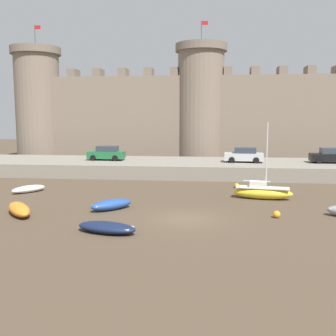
{
  "coord_description": "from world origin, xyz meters",
  "views": [
    {
      "loc": [
        1.53,
        -23.72,
        6.34
      ],
      "look_at": [
        -1.66,
        5.15,
        2.5
      ],
      "focal_mm": 42.0,
      "sensor_mm": 36.0,
      "label": 1
    }
  ],
  "objects_px": {
    "rowboat_midflat_centre": "(29,189)",
    "mooring_buoy_near_channel": "(237,186)",
    "rowboat_midflat_left": "(111,204)",
    "car_quay_centre_east": "(107,153)",
    "rowboat_foreground_left": "(107,227)",
    "rowboat_foreground_right": "(19,209)",
    "car_quay_centre_west": "(244,155)",
    "sailboat_midflat_right": "(262,192)",
    "mooring_buoy_off_centre": "(277,214)",
    "car_quay_east": "(331,156)"
  },
  "relations": [
    {
      "from": "rowboat_midflat_centre",
      "to": "mooring_buoy_near_channel",
      "type": "bearing_deg",
      "value": 12.83
    },
    {
      "from": "rowboat_midflat_left",
      "to": "mooring_buoy_near_channel",
      "type": "distance_m",
      "value": 12.92
    },
    {
      "from": "rowboat_midflat_centre",
      "to": "car_quay_centre_east",
      "type": "xyz_separation_m",
      "value": [
        3.4,
        12.3,
        1.87
      ]
    },
    {
      "from": "rowboat_foreground_left",
      "to": "mooring_buoy_near_channel",
      "type": "height_order",
      "value": "rowboat_foreground_left"
    },
    {
      "from": "rowboat_midflat_left",
      "to": "rowboat_foreground_right",
      "type": "distance_m",
      "value": 5.94
    },
    {
      "from": "car_quay_centre_west",
      "to": "car_quay_centre_east",
      "type": "bearing_deg",
      "value": 178.36
    },
    {
      "from": "rowboat_midflat_centre",
      "to": "rowboat_foreground_right",
      "type": "bearing_deg",
      "value": -68.46
    },
    {
      "from": "sailboat_midflat_right",
      "to": "mooring_buoy_near_channel",
      "type": "bearing_deg",
      "value": 110.09
    },
    {
      "from": "rowboat_foreground_left",
      "to": "rowboat_midflat_left",
      "type": "xyz_separation_m",
      "value": [
        -1.1,
        5.25,
        0.06
      ]
    },
    {
      "from": "rowboat_foreground_left",
      "to": "mooring_buoy_near_channel",
      "type": "xyz_separation_m",
      "value": [
        7.9,
        14.52,
        -0.1
      ]
    },
    {
      "from": "mooring_buoy_off_centre",
      "to": "rowboat_midflat_centre",
      "type": "bearing_deg",
      "value": 162.04
    },
    {
      "from": "rowboat_midflat_left",
      "to": "car_quay_centre_east",
      "type": "bearing_deg",
      "value": 106.08
    },
    {
      "from": "rowboat_midflat_left",
      "to": "sailboat_midflat_right",
      "type": "height_order",
      "value": "sailboat_midflat_right"
    },
    {
      "from": "rowboat_midflat_centre",
      "to": "car_quay_centre_west",
      "type": "distance_m",
      "value": 22.23
    },
    {
      "from": "mooring_buoy_off_centre",
      "to": "car_quay_east",
      "type": "relative_size",
      "value": 0.11
    },
    {
      "from": "rowboat_foreground_left",
      "to": "mooring_buoy_off_centre",
      "type": "distance_m",
      "value": 10.66
    },
    {
      "from": "mooring_buoy_off_centre",
      "to": "car_quay_east",
      "type": "bearing_deg",
      "value": 65.41
    },
    {
      "from": "rowboat_foreground_left",
      "to": "rowboat_foreground_right",
      "type": "xyz_separation_m",
      "value": [
        -6.68,
        3.23,
        0.07
      ]
    },
    {
      "from": "rowboat_midflat_centre",
      "to": "mooring_buoy_off_centre",
      "type": "relative_size",
      "value": 6.5
    },
    {
      "from": "rowboat_foreground_right",
      "to": "rowboat_midflat_left",
      "type": "bearing_deg",
      "value": 19.87
    },
    {
      "from": "car_quay_centre_east",
      "to": "car_quay_east",
      "type": "height_order",
      "value": "same"
    },
    {
      "from": "rowboat_midflat_centre",
      "to": "rowboat_midflat_left",
      "type": "xyz_separation_m",
      "value": [
        8.47,
        -5.29,
        0.07
      ]
    },
    {
      "from": "car_quay_centre_west",
      "to": "car_quay_east",
      "type": "height_order",
      "value": "same"
    },
    {
      "from": "rowboat_midflat_centre",
      "to": "sailboat_midflat_right",
      "type": "relative_size",
      "value": 0.51
    },
    {
      "from": "rowboat_midflat_centre",
      "to": "mooring_buoy_near_channel",
      "type": "relative_size",
      "value": 7.06
    },
    {
      "from": "mooring_buoy_near_channel",
      "to": "car_quay_centre_east",
      "type": "bearing_deg",
      "value": 149.39
    },
    {
      "from": "car_quay_centre_west",
      "to": "rowboat_foreground_left",
      "type": "bearing_deg",
      "value": -112.18
    },
    {
      "from": "mooring_buoy_near_channel",
      "to": "car_quay_centre_east",
      "type": "xyz_separation_m",
      "value": [
        -14.07,
        8.32,
        1.97
      ]
    },
    {
      "from": "rowboat_foreground_left",
      "to": "rowboat_midflat_centre",
      "type": "bearing_deg",
      "value": 132.22
    },
    {
      "from": "rowboat_foreground_left",
      "to": "car_quay_centre_east",
      "type": "relative_size",
      "value": 0.88
    },
    {
      "from": "sailboat_midflat_right",
      "to": "car_quay_centre_west",
      "type": "bearing_deg",
      "value": 91.96
    },
    {
      "from": "rowboat_midflat_centre",
      "to": "car_quay_east",
      "type": "xyz_separation_m",
      "value": [
        27.78,
        12.22,
        1.87
      ]
    },
    {
      "from": "mooring_buoy_off_centre",
      "to": "rowboat_midflat_left",
      "type": "bearing_deg",
      "value": 174.85
    },
    {
      "from": "rowboat_foreground_right",
      "to": "mooring_buoy_off_centre",
      "type": "distance_m",
      "value": 16.47
    },
    {
      "from": "rowboat_midflat_left",
      "to": "rowboat_foreground_left",
      "type": "bearing_deg",
      "value": -78.2
    },
    {
      "from": "rowboat_midflat_centre",
      "to": "car_quay_centre_west",
      "type": "relative_size",
      "value": 0.72
    },
    {
      "from": "sailboat_midflat_right",
      "to": "car_quay_centre_east",
      "type": "distance_m",
      "value": 20.38
    },
    {
      "from": "sailboat_midflat_right",
      "to": "mooring_buoy_off_centre",
      "type": "bearing_deg",
      "value": -88.02
    },
    {
      "from": "rowboat_foreground_left",
      "to": "rowboat_foreground_right",
      "type": "relative_size",
      "value": 1.03
    },
    {
      "from": "car_quay_centre_west",
      "to": "car_quay_east",
      "type": "bearing_deg",
      "value": 2.23
    },
    {
      "from": "rowboat_midflat_centre",
      "to": "rowboat_foreground_right",
      "type": "height_order",
      "value": "rowboat_foreground_right"
    },
    {
      "from": "sailboat_midflat_right",
      "to": "car_quay_centre_west",
      "type": "relative_size",
      "value": 1.41
    },
    {
      "from": "rowboat_midflat_left",
      "to": "rowboat_foreground_right",
      "type": "xyz_separation_m",
      "value": [
        -5.58,
        -2.02,
        0.01
      ]
    },
    {
      "from": "rowboat_foreground_right",
      "to": "mooring_buoy_near_channel",
      "type": "bearing_deg",
      "value": 37.73
    },
    {
      "from": "mooring_buoy_off_centre",
      "to": "car_quay_centre_west",
      "type": "xyz_separation_m",
      "value": [
        -0.62,
        18.13,
        1.95
      ]
    },
    {
      "from": "mooring_buoy_off_centre",
      "to": "rowboat_foreground_left",
      "type": "bearing_deg",
      "value": -156.35
    },
    {
      "from": "rowboat_foreground_left",
      "to": "rowboat_midflat_left",
      "type": "relative_size",
      "value": 1.23
    },
    {
      "from": "mooring_buoy_off_centre",
      "to": "rowboat_foreground_right",
      "type": "bearing_deg",
      "value": -176.38
    },
    {
      "from": "rowboat_midflat_centre",
      "to": "rowboat_midflat_left",
      "type": "distance_m",
      "value": 9.98
    },
    {
      "from": "mooring_buoy_near_channel",
      "to": "car_quay_centre_east",
      "type": "distance_m",
      "value": 16.47
    }
  ]
}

